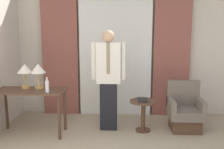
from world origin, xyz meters
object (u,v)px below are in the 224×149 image
object	(u,v)px
table_lamp_right	(38,70)
armchair	(185,112)
book	(143,100)
table_lamp_left	(25,70)
bottle_near_edge	(47,86)
desk	(31,97)
side_table	(143,110)
person	(109,76)

from	to	relation	value
table_lamp_right	armchair	bearing A→B (deg)	4.40
book	armchair	bearing A→B (deg)	7.60
table_lamp_right	book	bearing A→B (deg)	3.02
table_lamp_left	bottle_near_edge	world-z (taller)	table_lamp_left
book	desk	bearing A→B (deg)	-173.69
table_lamp_right	table_lamp_left	bearing A→B (deg)	180.00
armchair	book	xyz separation A→B (m)	(-0.77, -0.10, 0.25)
armchair	side_table	distance (m)	0.76
table_lamp_left	table_lamp_right	size ratio (longest dim) A/B	1.00
person	side_table	size ratio (longest dim) A/B	3.20
table_lamp_left	book	xyz separation A→B (m)	(2.04, 0.10, -0.54)
table_lamp_left	armchair	xyz separation A→B (m)	(2.80, 0.20, -0.78)
armchair	desk	bearing A→B (deg)	-173.32
bottle_near_edge	person	xyz separation A→B (m)	(0.97, 0.43, 0.09)
desk	armchair	bearing A→B (deg)	6.68
table_lamp_right	person	world-z (taller)	person
table_lamp_left	table_lamp_right	xyz separation A→B (m)	(0.23, 0.00, 0.00)
desk	side_table	bearing A→B (deg)	6.23
table_lamp_left	person	xyz separation A→B (m)	(1.43, 0.15, -0.13)
person	armchair	world-z (taller)	person
table_lamp_right	bottle_near_edge	xyz separation A→B (m)	(0.23, -0.28, -0.22)
desk	table_lamp_left	size ratio (longest dim) A/B	2.77
bottle_near_edge	table_lamp_right	bearing A→B (deg)	129.06
table_lamp_right	person	xyz separation A→B (m)	(1.20, 0.15, -0.13)
armchair	book	distance (m)	0.81
table_lamp_right	book	size ratio (longest dim) A/B	1.66
person	book	size ratio (longest dim) A/B	6.92
bottle_near_edge	armchair	size ratio (longest dim) A/B	0.29
person	side_table	bearing A→B (deg)	-5.22
desk	armchair	xyz separation A→B (m)	(2.69, 0.31, -0.33)
armchair	person	bearing A→B (deg)	-178.03
desk	side_table	size ratio (longest dim) A/B	2.13
bottle_near_edge	book	distance (m)	1.65
desk	person	xyz separation A→B (m)	(1.31, 0.27, 0.32)
bottle_near_edge	book	size ratio (longest dim) A/B	0.97
armchair	table_lamp_left	bearing A→B (deg)	-175.97
desk	table_lamp_left	xyz separation A→B (m)	(-0.12, 0.12, 0.45)
table_lamp_left	table_lamp_right	bearing A→B (deg)	0.00
table_lamp_left	armchair	size ratio (longest dim) A/B	0.49
table_lamp_right	armchair	distance (m)	2.69
book	bottle_near_edge	bearing A→B (deg)	-166.50
table_lamp_left	side_table	world-z (taller)	table_lamp_left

